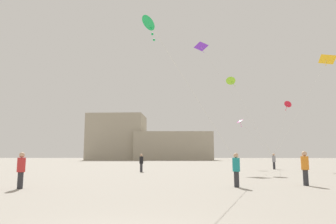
{
  "coord_description": "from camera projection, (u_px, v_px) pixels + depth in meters",
  "views": [
    {
      "loc": [
        1.13,
        -5.07,
        1.62
      ],
      "look_at": [
        0.0,
        23.29,
        5.62
      ],
      "focal_mm": 32.46,
      "sensor_mm": 36.0,
      "label": 1
    }
  ],
  "objects": [
    {
      "name": "person_in_grey",
      "position": [
        274.0,
        161.0,
        34.16
      ],
      "size": [
        0.38,
        0.38,
        1.76
      ],
      "rotation": [
        0.0,
        0.0,
        2.72
      ],
      "color": "#2D2D33",
      "rests_on": "ground_plane"
    },
    {
      "name": "kite_magenta_diamond",
      "position": [
        240.0,
        121.0,
        36.4
      ],
      "size": [
        3.9,
        2.01,
        4.63
      ],
      "color": "#D12899"
    },
    {
      "name": "kite_emerald_diamond",
      "position": [
        151.0,
        26.0,
        12.84
      ],
      "size": [
        4.56,
        4.14,
        6.15
      ],
      "color": "green"
    },
    {
      "name": "person_in_teal",
      "position": [
        236.0,
        168.0,
        15.38
      ],
      "size": [
        0.37,
        0.37,
        1.71
      ],
      "rotation": [
        0.0,
        0.0,
        2.13
      ],
      "color": "#2D2D33",
      "rests_on": "ground_plane"
    },
    {
      "name": "person_in_black",
      "position": [
        141.0,
        162.0,
        29.02
      ],
      "size": [
        0.37,
        0.37,
        1.7
      ],
      "rotation": [
        0.0,
        0.0,
        1.21
      ],
      "color": "#2D2D33",
      "rests_on": "ground_plane"
    },
    {
      "name": "person_in_red",
      "position": [
        21.0,
        169.0,
        14.64
      ],
      "size": [
        0.38,
        0.38,
        1.74
      ],
      "rotation": [
        0.0,
        0.0,
        1.41
      ],
      "color": "#2D2D33",
      "rests_on": "ground_plane"
    },
    {
      "name": "person_in_orange",
      "position": [
        305.0,
        167.0,
        16.16
      ],
      "size": [
        0.39,
        0.39,
        1.81
      ],
      "rotation": [
        0.0,
        0.0,
        4.0
      ],
      "color": "#2D2D33",
      "rests_on": "ground_plane"
    },
    {
      "name": "building_centre_hall",
      "position": [
        173.0,
        146.0,
        93.56
      ],
      "size": [
        23.79,
        12.35,
        8.44
      ],
      "color": "#A39984",
      "rests_on": "ground_plane"
    },
    {
      "name": "building_left_hall",
      "position": [
        117.0,
        137.0,
        97.34
      ],
      "size": [
        17.19,
        14.35,
        14.23
      ],
      "color": "#A39984",
      "rests_on": "ground_plane"
    },
    {
      "name": "kite_amber_delta",
      "position": [
        327.0,
        61.0,
        28.45
      ],
      "size": [
        3.97,
        7.99,
        9.52
      ],
      "color": "yellow"
    },
    {
      "name": "kite_violet_delta",
      "position": [
        203.0,
        49.0,
        37.83
      ],
      "size": [
        8.63,
        2.06,
        14.11
      ],
      "color": "purple"
    },
    {
      "name": "kite_crimson_diamond",
      "position": [
        288.0,
        105.0,
        34.22
      ],
      "size": [
        2.14,
        1.27,
        6.37
      ],
      "color": "red"
    },
    {
      "name": "kite_lime_diamond",
      "position": [
        231.0,
        81.0,
        32.08
      ],
      "size": [
        5.73,
        3.99,
        8.51
      ],
      "color": "#8CD12D"
    }
  ]
}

